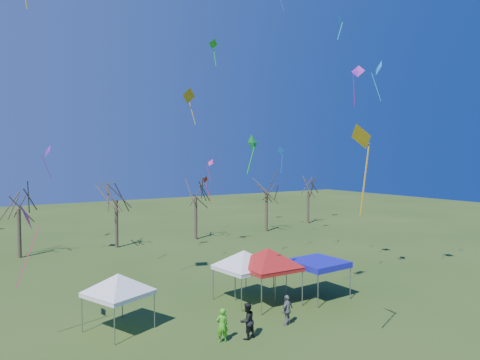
# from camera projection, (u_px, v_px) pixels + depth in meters

# --- Properties ---
(ground) EXTENTS (140.00, 140.00, 0.00)m
(ground) POSITION_uv_depth(u_px,v_px,m) (300.00, 324.00, 22.30)
(ground) COLOR #2F4B18
(ground) RESTS_ON ground
(tree_1) EXTENTS (3.42, 3.42, 7.54)m
(tree_1) POSITION_uv_depth(u_px,v_px,m) (18.00, 191.00, 36.95)
(tree_1) COLOR #3D2D21
(tree_1) RESTS_ON ground
(tree_2) EXTENTS (3.71, 3.71, 8.18)m
(tree_2) POSITION_uv_depth(u_px,v_px,m) (116.00, 183.00, 41.21)
(tree_2) COLOR #3D2D21
(tree_2) RESTS_ON ground
(tree_3) EXTENTS (3.59, 3.59, 7.91)m
(tree_3) POSITION_uv_depth(u_px,v_px,m) (196.00, 183.00, 45.46)
(tree_3) COLOR #3D2D21
(tree_3) RESTS_ON ground
(tree_4) EXTENTS (3.58, 3.58, 7.89)m
(tree_4) POSITION_uv_depth(u_px,v_px,m) (267.00, 180.00, 50.44)
(tree_4) COLOR #3D2D21
(tree_4) RESTS_ON ground
(tree_5) EXTENTS (3.39, 3.39, 7.46)m
(tree_5) POSITION_uv_depth(u_px,v_px,m) (308.00, 180.00, 56.70)
(tree_5) COLOR #3D2D21
(tree_5) RESTS_ON ground
(tent_white_west) EXTENTS (3.51, 3.51, 3.34)m
(tent_white_west) POSITION_uv_depth(u_px,v_px,m) (118.00, 277.00, 21.40)
(tent_white_west) COLOR gray
(tent_white_west) RESTS_ON ground
(tent_white_mid) EXTENTS (4.02, 4.02, 3.58)m
(tent_white_mid) POSITION_uv_depth(u_px,v_px,m) (244.00, 254.00, 25.86)
(tent_white_mid) COLOR gray
(tent_white_mid) RESTS_ON ground
(tent_red) EXTENTS (4.36, 4.36, 3.84)m
(tent_red) POSITION_uv_depth(u_px,v_px,m) (268.00, 252.00, 25.40)
(tent_red) COLOR gray
(tent_red) RESTS_ON ground
(tent_blue) EXTENTS (3.07, 3.07, 2.33)m
(tent_blue) POSITION_uv_depth(u_px,v_px,m) (318.00, 263.00, 26.49)
(tent_blue) COLOR gray
(tent_blue) RESTS_ON ground
(person_grey) EXTENTS (1.00, 0.67, 1.58)m
(person_grey) POSITION_uv_depth(u_px,v_px,m) (287.00, 310.00, 22.19)
(person_grey) COLOR slate
(person_grey) RESTS_ON ground
(person_green) EXTENTS (0.65, 0.49, 1.62)m
(person_green) POSITION_uv_depth(u_px,v_px,m) (222.00, 325.00, 20.12)
(person_green) COLOR #43C51F
(person_green) RESTS_ON ground
(person_dark) EXTENTS (0.97, 0.82, 1.74)m
(person_dark) POSITION_uv_depth(u_px,v_px,m) (247.00, 321.00, 20.49)
(person_dark) COLOR black
(person_dark) RESTS_ON ground
(kite_25) EXTENTS (0.56, 0.61, 1.44)m
(kite_25) POSITION_uv_depth(u_px,v_px,m) (340.00, 21.00, 24.06)
(kite_25) COLOR #0DC3C4
(kite_25) RESTS_ON ground
(kite_17) EXTENTS (0.85, 1.03, 2.93)m
(kite_17) POSITION_uv_depth(u_px,v_px,m) (358.00, 72.00, 29.94)
(kite_17) COLOR purple
(kite_17) RESTS_ON ground
(kite_1) EXTENTS (0.89, 0.56, 2.03)m
(kite_1) POSITION_uv_depth(u_px,v_px,m) (253.00, 143.00, 21.52)
(kite_1) COLOR green
(kite_1) RESTS_ON ground
(kite_5) EXTENTS (0.73, 1.21, 3.76)m
(kite_5) POSITION_uv_depth(u_px,v_px,m) (362.00, 138.00, 17.39)
(kite_5) COLOR gold
(kite_5) RESTS_ON ground
(kite_18) EXTENTS (0.78, 0.49, 1.88)m
(kite_18) POSITION_uv_depth(u_px,v_px,m) (213.00, 45.00, 29.57)
(kite_18) COLOR green
(kite_18) RESTS_ON ground
(kite_19) EXTENTS (0.73, 0.93, 2.15)m
(kite_19) POSITION_uv_depth(u_px,v_px,m) (211.00, 163.00, 41.12)
(kite_19) COLOR #DD3173
(kite_19) RESTS_ON ground
(kite_22) EXTENTS (0.93, 0.79, 2.63)m
(kite_22) POSITION_uv_depth(u_px,v_px,m) (205.00, 181.00, 43.99)
(kite_22) COLOR red
(kite_22) RESTS_ON ground
(kite_13) EXTENTS (0.82, 1.19, 2.90)m
(kite_13) POSITION_uv_depth(u_px,v_px,m) (47.00, 151.00, 35.96)
(kite_13) COLOR purple
(kite_13) RESTS_ON ground
(kite_27) EXTENTS (0.91, 1.10, 2.52)m
(kite_27) POSITION_uv_depth(u_px,v_px,m) (378.00, 68.00, 26.92)
(kite_27) COLOR #168EED
(kite_27) RESTS_ON ground
(kite_11) EXTENTS (1.52, 0.97, 3.20)m
(kite_11) POSITION_uv_depth(u_px,v_px,m) (188.00, 96.00, 37.28)
(kite_11) COLOR orange
(kite_11) RESTS_ON ground
(kite_12) EXTENTS (0.83, 1.14, 3.23)m
(kite_12) POSITION_uv_depth(u_px,v_px,m) (281.00, 151.00, 51.39)
(kite_12) COLOR blue
(kite_12) RESTS_ON ground
(kite_14) EXTENTS (1.07, 1.55, 3.94)m
(kite_14) POSITION_uv_depth(u_px,v_px,m) (27.00, 216.00, 19.85)
(kite_14) COLOR #FF386E
(kite_14) RESTS_ON ground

